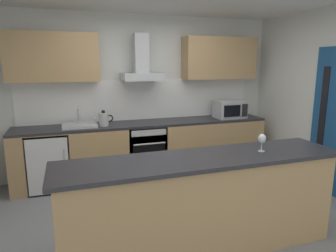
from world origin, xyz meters
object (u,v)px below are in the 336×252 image
Objects in this scene: oven at (145,150)px; wine_glass at (262,139)px; range_hood at (141,66)px; kettle at (104,119)px; sink at (80,125)px; microwave at (230,109)px; refrigerator at (49,161)px.

wine_glass is (0.66, -2.13, 0.63)m from oven.
range_hood is at bearing 106.30° from wine_glass.
wine_glass is (1.30, -2.10, 0.08)m from kettle.
kettle is at bearing -7.25° from sink.
range_hood is (0.00, 0.13, 1.33)m from oven.
kettle is at bearing -165.59° from range_hood.
kettle is (-0.64, -0.03, 0.55)m from oven.
oven is at bearing -0.64° from sink.
microwave is at bearing -5.93° from range_hood.
microwave is 0.69× the size of range_hood.
refrigerator is at bearing -174.78° from range_hood.
sink is at bearing 179.36° from oven.
range_hood reaches higher than kettle.
microwave is 2.50m from sink.
oven is 1.45m from refrigerator.
microwave reaches higher than sink.
range_hood is at bearing 14.41° from kettle.
sink is 1.73× the size of kettle.
refrigerator is 3.03m from microwave.
range_hood is (0.64, 0.16, 0.78)m from kettle.
wine_glass reaches higher than oven.
refrigerator is at bearing -179.89° from oven.
sink is at bearing 127.56° from wine_glass.
range_hood is at bearing 174.07° from microwave.
refrigerator is 3.07m from wine_glass.
wine_glass reaches higher than refrigerator.
wine_glass is at bearing -73.70° from range_hood.
sink is 2.81× the size of wine_glass.
refrigerator is 1.00m from kettle.
range_hood is 2.46m from wine_glass.
refrigerator is 0.68m from sink.
refrigerator is 2.94× the size of kettle.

